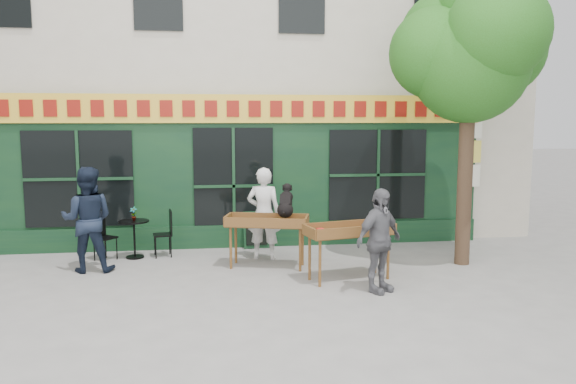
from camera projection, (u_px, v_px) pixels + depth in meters
name	position (u px, v px, depth m)	size (l,w,h in m)	color
ground	(240.00, 276.00, 9.98)	(80.00, 80.00, 0.00)	slate
building	(226.00, 38.00, 15.21)	(14.00, 7.26, 10.00)	beige
street_tree	(471.00, 47.00, 10.40)	(3.05, 2.90, 5.60)	#382619
book_cart_center	(267.00, 224.00, 10.51)	(1.61, 0.99, 0.99)	brown
dog	(286.00, 200.00, 10.45)	(0.34, 0.60, 0.60)	black
woman	(264.00, 213.00, 11.14)	(0.67, 0.44, 1.84)	silver
book_cart_right	(349.00, 233.00, 9.68)	(1.60, 0.94, 0.99)	brown
man_right	(379.00, 241.00, 8.98)	(0.99, 0.41, 1.69)	#55555A
bistro_table	(134.00, 231.00, 11.24)	(0.60, 0.60, 0.76)	black
bistro_chair_left	(102.00, 232.00, 11.11)	(0.51, 0.51, 0.95)	black
bistro_chair_right	(167.00, 229.00, 11.39)	(0.42, 0.41, 0.95)	black
potted_plant	(134.00, 214.00, 11.20)	(0.15, 0.10, 0.28)	gray
man_left	(87.00, 219.00, 10.21)	(0.94, 0.73, 1.93)	black
chalkboard	(256.00, 230.00, 12.15)	(0.57, 0.23, 0.79)	black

